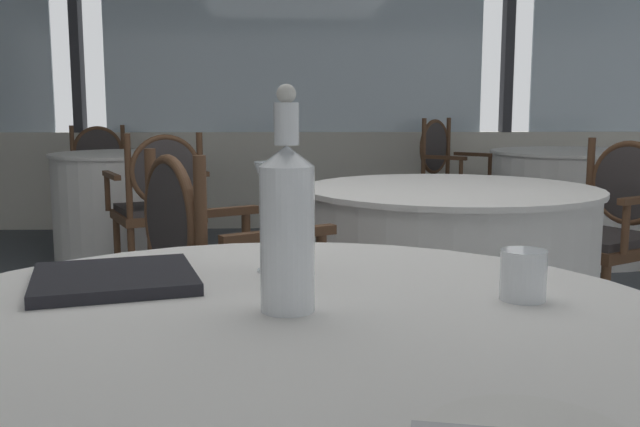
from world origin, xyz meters
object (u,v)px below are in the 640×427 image
Objects in this scene: menu_book at (114,278)px; dining_chair_2_0 at (212,271)px; dining_chair_0_1 at (161,199)px; dining_chair_2_1 at (609,221)px; dining_chair_0_0 at (102,173)px; water_bottle at (287,223)px; wine_glass at (274,195)px; dining_chair_3_1 at (447,169)px; water_tumbler at (523,275)px.

dining_chair_2_0 is at bearing 71.09° from menu_book.
dining_chair_0_1 reaches higher than dining_chair_2_1.
dining_chair_0_1 is 1.00× the size of dining_chair_2_0.
dining_chair_0_0 is 1.85m from dining_chair_0_1.
water_bottle is 1.22m from dining_chair_2_0.
wine_glass is 0.22× the size of dining_chair_0_0.
wine_glass is 0.20× the size of dining_chair_3_1.
wine_glass is at bearing 169.86° from dining_chair_0_1.
menu_book is at bearing 18.06° from dining_chair_2_1.
dining_chair_0_0 reaches higher than menu_book.
wine_glass is at bearing 95.84° from water_bottle.
dining_chair_3_1 is at bearing 74.95° from water_bottle.
dining_chair_2_0 is (0.05, 0.98, -0.21)m from menu_book.
water_tumbler is at bearing -2.69° from dining_chair_0_0.
dining_chair_2_1 is at bearing 55.82° from water_bottle.
dining_chair_0_0 is 1.01× the size of dining_chair_2_1.
dining_chair_3_1 is (-0.20, 2.53, 0.03)m from dining_chair_2_1.
dining_chair_0_1 is at bearing 104.75° from wine_glass.
dining_chair_2_1 is at bearing -44.45° from dining_chair_3_1.
dining_chair_0_1 is 1.01× the size of dining_chair_2_1.
water_tumbler is (0.39, -0.21, -0.10)m from wine_glass.
dining_chair_2_0 reaches higher than water_tumbler.
dining_chair_0_1 is (-0.75, 3.01, -0.34)m from water_bottle.
dining_chair_0_1 is at bearing -51.88° from dining_chair_2_1.
water_tumbler is 0.09× the size of dining_chair_2_1.
dining_chair_2_0 is at bearing 119.00° from water_tumbler.
wine_glass is 2.43m from dining_chair_2_1.
dining_chair_0_1 is (-0.73, 2.76, -0.35)m from wine_glass.
menu_book is at bearing 169.51° from water_tumbler.
wine_glass is 0.98m from dining_chair_2_0.
dining_chair_2_1 is (2.21, -0.87, -0.01)m from dining_chair_0_1.
dining_chair_2_0 reaches higher than dining_chair_0_1.
dining_chair_3_1 is at bearing 64.77° from dining_chair_0_0.
dining_chair_3_1 is at bearing -75.25° from dining_chair_0_1.
dining_chair_2_0 is (0.51, -1.87, 0.01)m from dining_chair_0_1.
water_tumbler is 0.09× the size of dining_chair_0_0.
water_bottle is 4.95m from dining_chair_0_0.
water_bottle is 0.36m from menu_book.
dining_chair_0_1 is at bearing 104.02° from water_bottle.
dining_chair_2_0 is at bearing -0.00° from dining_chair_2_1.
dining_chair_0_1 is (0.78, -1.68, -0.00)m from dining_chair_0_0.
dining_chair_0_1 is 2.61m from dining_chair_3_1.
water_tumbler is 1.28m from dining_chair_2_0.
dining_chair_3_1 reaches higher than menu_book.
wine_glass reaches higher than menu_book.
dining_chair_2_0 reaches higher than dining_chair_2_1.
dining_chair_0_0 is at bearing 108.74° from wine_glass.
water_tumbler is at bearing 32.10° from dining_chair_2_1.
water_bottle is at bearing 25.42° from dining_chair_2_1.
dining_chair_2_1 is (1.09, 2.10, -0.26)m from water_tumbler.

